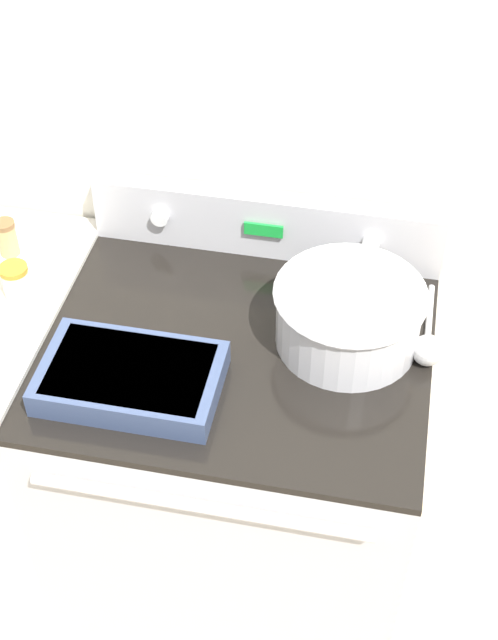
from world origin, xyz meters
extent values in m
cube|color=silver|center=(0.00, 0.72, 1.25)|extent=(8.00, 0.05, 2.50)
cube|color=#BCBCC1|center=(0.00, 0.34, 0.46)|extent=(0.81, 0.68, 0.93)
cube|color=black|center=(0.00, 0.34, 0.94)|extent=(0.81, 0.68, 0.02)
cylinder|color=silver|center=(0.00, -0.02, 0.87)|extent=(0.67, 0.02, 0.02)
cube|color=#BCBCC1|center=(0.00, 0.66, 1.02)|extent=(0.81, 0.05, 0.16)
cylinder|color=white|center=(-0.24, 0.62, 1.03)|extent=(0.04, 0.02, 0.04)
cylinder|color=white|center=(0.24, 0.62, 1.03)|extent=(0.04, 0.02, 0.04)
cube|color=green|center=(0.00, 0.63, 1.03)|extent=(0.09, 0.01, 0.03)
cylinder|color=silver|center=(0.22, 0.40, 1.01)|extent=(0.30, 0.30, 0.14)
torus|color=silver|center=(0.22, 0.40, 1.08)|extent=(0.32, 0.32, 0.01)
cylinder|color=beige|center=(0.22, 0.40, 1.07)|extent=(0.28, 0.28, 0.02)
cube|color=#38476B|center=(-0.18, 0.18, 0.97)|extent=(0.36, 0.23, 0.06)
cube|color=#B2894C|center=(-0.18, 0.18, 0.99)|extent=(0.32, 0.20, 0.03)
cylinder|color=#B7B7B7|center=(0.39, 0.49, 0.95)|extent=(0.01, 0.23, 0.01)
sphere|color=#B7B7B7|center=(0.39, 0.37, 0.98)|extent=(0.07, 0.07, 0.07)
cylinder|color=beige|center=(-0.50, 0.38, 0.99)|extent=(0.06, 0.06, 0.07)
cylinder|color=orange|center=(-0.50, 0.38, 1.03)|extent=(0.06, 0.06, 0.01)
cylinder|color=tan|center=(-0.58, 0.52, 1.00)|extent=(0.05, 0.05, 0.08)
cylinder|color=brown|center=(-0.58, 0.52, 1.04)|extent=(0.05, 0.05, 0.01)
camera|label=1|loc=(0.28, -0.95, 2.29)|focal=50.00mm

